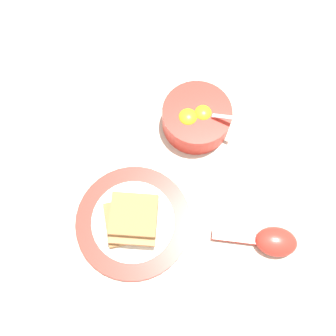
% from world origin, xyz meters
% --- Properties ---
extents(ground_plane, '(3.00, 3.00, 0.00)m').
position_xyz_m(ground_plane, '(0.00, 0.00, 0.00)').
color(ground_plane, beige).
extents(egg_bowl, '(0.13, 0.15, 0.08)m').
position_xyz_m(egg_bowl, '(0.11, 0.05, 0.03)').
color(egg_bowl, red).
rests_on(egg_bowl, ground_plane).
extents(toast_plate, '(0.21, 0.21, 0.01)m').
position_xyz_m(toast_plate, '(-0.12, 0.10, 0.01)').
color(toast_plate, red).
rests_on(toast_plate, ground_plane).
extents(toast_sandwich, '(0.11, 0.11, 0.04)m').
position_xyz_m(toast_sandwich, '(-0.12, 0.10, 0.03)').
color(toast_sandwich, '#9E7042').
rests_on(toast_sandwich, toast_plate).
extents(soup_spoon, '(0.07, 0.15, 0.03)m').
position_xyz_m(soup_spoon, '(-0.08, -0.14, 0.02)').
color(soup_spoon, red).
rests_on(soup_spoon, ground_plane).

